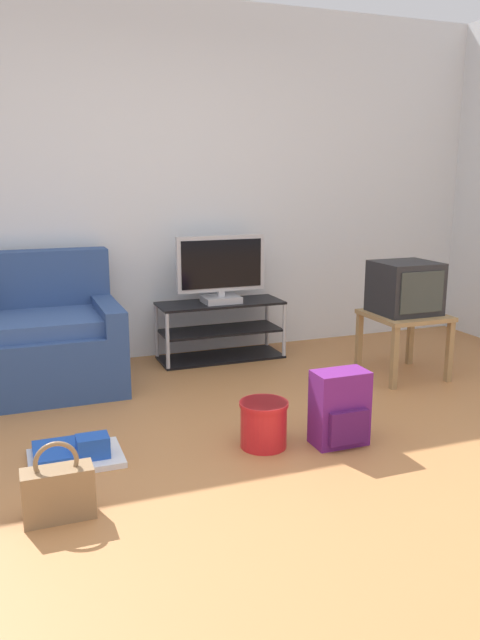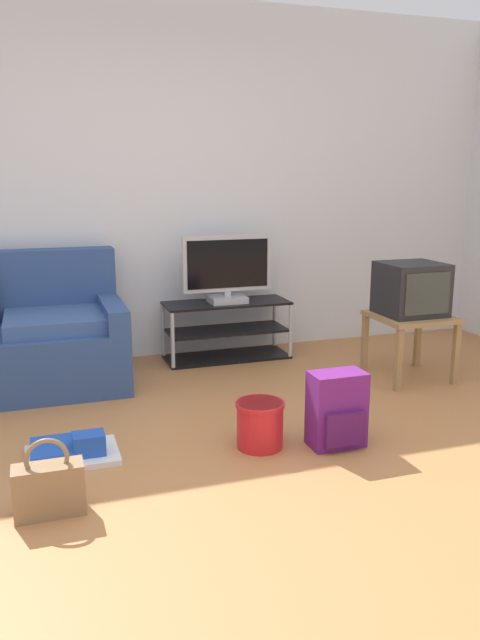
{
  "view_description": "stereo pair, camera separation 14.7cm",
  "coord_description": "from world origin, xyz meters",
  "px_view_note": "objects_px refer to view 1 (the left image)",
  "views": [
    {
      "loc": [
        -0.92,
        -2.37,
        1.41
      ],
      "look_at": [
        0.35,
        0.98,
        0.58
      ],
      "focal_mm": 35.02,
      "sensor_mm": 36.0,
      "label": 1
    },
    {
      "loc": [
        -0.78,
        -2.42,
        1.41
      ],
      "look_at": [
        0.35,
        0.98,
        0.58
      ],
      "focal_mm": 35.02,
      "sensor_mm": 36.0,
      "label": 2
    }
  ],
  "objects_px": {
    "side_table": "(404,324)",
    "flat_tv": "(221,270)",
    "handbag": "(58,491)",
    "cleaning_bucket": "(264,423)",
    "tv_stand": "(220,330)",
    "floor_tray": "(74,454)",
    "crt_tv": "(405,288)",
    "backpack": "(340,409)"
  },
  "relations": [
    {
      "from": "side_table",
      "to": "backpack",
      "type": "height_order",
      "value": "side_table"
    },
    {
      "from": "crt_tv",
      "to": "handbag",
      "type": "xyz_separation_m",
      "value": [
        -2.49,
        -1.14,
        -0.52
      ]
    },
    {
      "from": "side_table",
      "to": "flat_tv",
      "type": "bearing_deg",
      "value": 141.33
    },
    {
      "from": "tv_stand",
      "to": "side_table",
      "type": "distance_m",
      "value": 1.41
    },
    {
      "from": "flat_tv",
      "to": "side_table",
      "type": "relative_size",
      "value": 1.37
    },
    {
      "from": "flat_tv",
      "to": "backpack",
      "type": "relative_size",
      "value": 1.72
    },
    {
      "from": "tv_stand",
      "to": "floor_tray",
      "type": "bearing_deg",
      "value": -131.15
    },
    {
      "from": "handbag",
      "to": "cleaning_bucket",
      "type": "relative_size",
      "value": 1.33
    },
    {
      "from": "handbag",
      "to": "floor_tray",
      "type": "xyz_separation_m",
      "value": [
        0.12,
        0.53,
        -0.08
      ]
    },
    {
      "from": "backpack",
      "to": "floor_tray",
      "type": "bearing_deg",
      "value": -179.79
    },
    {
      "from": "tv_stand",
      "to": "cleaning_bucket",
      "type": "relative_size",
      "value": 3.72
    },
    {
      "from": "crt_tv",
      "to": "cleaning_bucket",
      "type": "relative_size",
      "value": 1.59
    },
    {
      "from": "flat_tv",
      "to": "crt_tv",
      "type": "xyz_separation_m",
      "value": [
        1.08,
        -0.85,
        -0.06
      ]
    },
    {
      "from": "crt_tv",
      "to": "backpack",
      "type": "bearing_deg",
      "value": -138.63
    },
    {
      "from": "side_table",
      "to": "crt_tv",
      "type": "distance_m",
      "value": 0.26
    },
    {
      "from": "flat_tv",
      "to": "crt_tv",
      "type": "distance_m",
      "value": 1.37
    },
    {
      "from": "backpack",
      "to": "floor_tray",
      "type": "distance_m",
      "value": 1.4
    },
    {
      "from": "side_table",
      "to": "backpack",
      "type": "bearing_deg",
      "value": -139.15
    },
    {
      "from": "handbag",
      "to": "backpack",
      "type": "bearing_deg",
      "value": 9.47
    },
    {
      "from": "tv_stand",
      "to": "cleaning_bucket",
      "type": "distance_m",
      "value": 1.69
    },
    {
      "from": "flat_tv",
      "to": "floor_tray",
      "type": "height_order",
      "value": "flat_tv"
    },
    {
      "from": "tv_stand",
      "to": "floor_tray",
      "type": "height_order",
      "value": "tv_stand"
    },
    {
      "from": "tv_stand",
      "to": "flat_tv",
      "type": "height_order",
      "value": "flat_tv"
    },
    {
      "from": "floor_tray",
      "to": "crt_tv",
      "type": "bearing_deg",
      "value": 14.4
    },
    {
      "from": "side_table",
      "to": "cleaning_bucket",
      "type": "xyz_separation_m",
      "value": [
        -1.41,
        -0.76,
        -0.25
      ]
    },
    {
      "from": "handbag",
      "to": "cleaning_bucket",
      "type": "bearing_deg",
      "value": 18.25
    },
    {
      "from": "side_table",
      "to": "cleaning_bucket",
      "type": "height_order",
      "value": "side_table"
    },
    {
      "from": "crt_tv",
      "to": "cleaning_bucket",
      "type": "bearing_deg",
      "value": -150.97
    },
    {
      "from": "crt_tv",
      "to": "handbag",
      "type": "distance_m",
      "value": 2.79
    },
    {
      "from": "handbag",
      "to": "floor_tray",
      "type": "bearing_deg",
      "value": 77.35
    },
    {
      "from": "flat_tv",
      "to": "backpack",
      "type": "bearing_deg",
      "value": -87.79
    },
    {
      "from": "flat_tv",
      "to": "handbag",
      "type": "xyz_separation_m",
      "value": [
        -1.41,
        -1.99,
        -0.59
      ]
    },
    {
      "from": "backpack",
      "to": "floor_tray",
      "type": "relative_size",
      "value": 0.88
    },
    {
      "from": "cleaning_bucket",
      "to": "backpack",
      "type": "bearing_deg",
      "value": -15.76
    },
    {
      "from": "tv_stand",
      "to": "crt_tv",
      "type": "bearing_deg",
      "value": -38.88
    },
    {
      "from": "flat_tv",
      "to": "handbag",
      "type": "bearing_deg",
      "value": -125.4
    },
    {
      "from": "tv_stand",
      "to": "flat_tv",
      "type": "bearing_deg",
      "value": -90.0
    },
    {
      "from": "flat_tv",
      "to": "cleaning_bucket",
      "type": "xyz_separation_m",
      "value": [
        -0.33,
        -1.63,
        -0.57
      ]
    },
    {
      "from": "floor_tray",
      "to": "handbag",
      "type": "bearing_deg",
      "value": -102.65
    },
    {
      "from": "flat_tv",
      "to": "cleaning_bucket",
      "type": "relative_size",
      "value": 2.67
    },
    {
      "from": "backpack",
      "to": "cleaning_bucket",
      "type": "bearing_deg",
      "value": 176.18
    },
    {
      "from": "flat_tv",
      "to": "floor_tray",
      "type": "relative_size",
      "value": 1.51
    }
  ]
}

